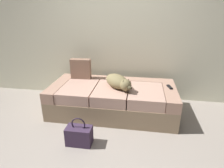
{
  "coord_description": "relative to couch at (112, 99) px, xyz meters",
  "views": [
    {
      "loc": [
        0.43,
        -1.74,
        1.6
      ],
      "look_at": [
        0.0,
        0.96,
        0.52
      ],
      "focal_mm": 30.5,
      "sensor_mm": 36.0,
      "label": 1
    }
  ],
  "objects": [
    {
      "name": "tv_remote",
      "position": [
        0.88,
        0.06,
        0.25
      ],
      "size": [
        0.08,
        0.16,
        0.02
      ],
      "primitive_type": "cube",
      "rotation": [
        0.0,
        0.0,
        0.26
      ],
      "color": "black",
      "rests_on": "couch"
    },
    {
      "name": "handbag",
      "position": [
        -0.29,
        -0.87,
        -0.11
      ],
      "size": [
        0.32,
        0.18,
        0.38
      ],
      "color": "#392940",
      "rests_on": "ground"
    },
    {
      "name": "ground_plane",
      "position": [
        0.0,
        -1.01,
        -0.23
      ],
      "size": [
        10.0,
        10.0,
        0.0
      ],
      "primitive_type": "plane",
      "color": "gray"
    },
    {
      "name": "back_wall",
      "position": [
        0.0,
        0.69,
        1.17
      ],
      "size": [
        6.4,
        0.1,
        2.8
      ],
      "primitive_type": "cube",
      "color": "beige",
      "rests_on": "ground"
    },
    {
      "name": "throw_pillow",
      "position": [
        -0.6,
        0.27,
        0.41
      ],
      "size": [
        0.35,
        0.14,
        0.34
      ],
      "primitive_type": "cube",
      "rotation": [
        0.0,
        0.0,
        0.05
      ],
      "color": "#896752",
      "rests_on": "couch"
    },
    {
      "name": "dog_tan",
      "position": [
        0.1,
        -0.08,
        0.34
      ],
      "size": [
        0.51,
        0.52,
        0.21
      ],
      "color": "olive",
      "rests_on": "couch"
    },
    {
      "name": "couch",
      "position": [
        0.0,
        0.0,
        0.0
      ],
      "size": [
        1.98,
        0.94,
        0.47
      ],
      "color": "#8B7356",
      "rests_on": "ground"
    }
  ]
}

